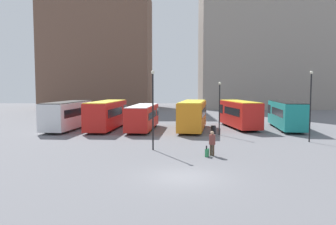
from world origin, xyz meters
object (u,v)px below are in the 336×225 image
(bus_2, at_px, (143,117))
(bus_4, at_px, (239,113))
(bus_5, at_px, (286,114))
(traveler, at_px, (212,141))
(bus_0, at_px, (67,115))
(lamp_post_0, at_px, (153,104))
(bus_3, at_px, (193,115))
(bus_1, at_px, (107,114))
(lamp_post_1, at_px, (219,104))
(lamp_post_2, at_px, (311,101))
(suitcase, at_px, (207,153))
(trash_bin, at_px, (213,130))

(bus_2, height_order, bus_4, bus_4)
(bus_5, bearing_deg, traveler, 151.78)
(bus_0, bearing_deg, lamp_post_0, -132.68)
(bus_4, distance_m, lamp_post_0, 16.88)
(bus_0, xyz_separation_m, bus_3, (14.41, -0.22, 0.05))
(bus_1, bearing_deg, lamp_post_1, -104.56)
(bus_5, relative_size, lamp_post_0, 1.65)
(bus_1, xyz_separation_m, traveler, (10.47, -14.50, -0.72))
(bus_1, xyz_separation_m, bus_5, (20.95, 0.60, -0.03))
(bus_3, relative_size, bus_5, 0.94)
(bus_0, relative_size, bus_4, 0.99)
(bus_3, relative_size, lamp_post_2, 1.52)
(suitcase, height_order, lamp_post_2, lamp_post_2)
(bus_0, distance_m, lamp_post_2, 25.75)
(lamp_post_0, relative_size, lamp_post_2, 0.98)
(lamp_post_2, bearing_deg, lamp_post_0, -164.41)
(lamp_post_2, bearing_deg, bus_2, 152.73)
(bus_0, relative_size, suitcase, 11.34)
(bus_1, xyz_separation_m, trash_bin, (11.95, -3.42, -1.35))
(bus_0, distance_m, bus_3, 14.41)
(bus_0, distance_m, bus_2, 8.70)
(traveler, bearing_deg, lamp_post_1, 10.44)
(bus_5, relative_size, lamp_post_2, 1.61)
(traveler, xyz_separation_m, lamp_post_0, (-4.38, 2.10, 2.55))
(bus_1, bearing_deg, lamp_post_0, -149.34)
(bus_4, bearing_deg, bus_1, 87.96)
(suitcase, bearing_deg, bus_1, 55.49)
(bus_1, relative_size, lamp_post_0, 1.61)
(bus_1, xyz_separation_m, lamp_post_0, (6.10, -12.40, 1.83))
(bus_3, relative_size, lamp_post_0, 1.56)
(bus_3, xyz_separation_m, bus_5, (11.01, 1.26, -0.05))
(lamp_post_0, bearing_deg, bus_4, 55.43)
(suitcase, bearing_deg, bus_3, 21.86)
(bus_5, height_order, lamp_post_0, lamp_post_0)
(bus_2, bearing_deg, bus_4, -76.30)
(bus_3, bearing_deg, bus_2, 96.64)
(bus_1, distance_m, trash_bin, 12.50)
(bus_0, relative_size, trash_bin, 10.87)
(suitcase, bearing_deg, lamp_post_2, -36.10)
(bus_1, bearing_deg, suitcase, -141.33)
(bus_2, xyz_separation_m, suitcase, (5.85, -14.36, -1.26))
(bus_5, bearing_deg, suitcase, 151.36)
(bus_1, bearing_deg, bus_3, -89.36)
(bus_0, height_order, bus_5, bus_0)
(bus_3, height_order, trash_bin, bus_3)
(bus_0, relative_size, bus_5, 0.90)
(bus_1, height_order, lamp_post_0, lamp_post_0)
(traveler, relative_size, suitcase, 2.19)
(bus_1, bearing_deg, bus_0, 100.09)
(lamp_post_2, relative_size, trash_bin, 7.47)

